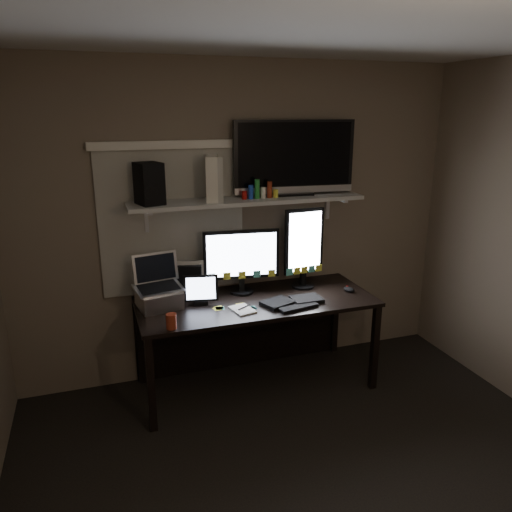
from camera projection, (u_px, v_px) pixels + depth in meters
name	position (u px, v px, depth m)	size (l,w,h in m)	color
ceiling	(369.00, 14.00, 2.01)	(3.60, 3.60, 0.00)	silver
back_wall	(241.00, 223.00, 4.00)	(3.60, 3.60, 0.00)	#715F51
window_blinds	(173.00, 222.00, 3.81)	(1.10, 0.02, 1.10)	beige
desk	(251.00, 315.00, 3.97)	(1.80, 0.75, 0.73)	black
wall_shelf	(248.00, 200.00, 3.78)	(1.80, 0.35, 0.03)	#B6B5B0
monitor_landscape	(242.00, 261.00, 3.88)	(0.60, 0.06, 0.52)	black
monitor_portrait	(304.00, 248.00, 3.99)	(0.33, 0.06, 0.66)	black
keyboard	(292.00, 301.00, 3.74)	(0.47, 0.18, 0.03)	black
mouse	(349.00, 289.00, 3.98)	(0.06, 0.10, 0.04)	black
notepad	(242.00, 310.00, 3.61)	(0.14, 0.19, 0.01)	silver
tablet	(200.00, 290.00, 3.70)	(0.26, 0.11, 0.23)	black
file_sorter	(188.00, 279.00, 3.84)	(0.22, 0.10, 0.28)	black
laptop	(158.00, 283.00, 3.60)	(0.34, 0.27, 0.38)	silver
cup	(171.00, 321.00, 3.30)	(0.07, 0.07, 0.10)	maroon
sticky_notes	(232.00, 307.00, 3.66)	(0.27, 0.20, 0.00)	#EEEC40
tv	(294.00, 158.00, 3.85)	(0.95, 0.17, 0.57)	black
game_console	(212.00, 178.00, 3.66)	(0.08, 0.27, 0.33)	silver
speaker	(149.00, 184.00, 3.50)	(0.16, 0.20, 0.29)	black
bottles	(260.00, 188.00, 3.75)	(0.24, 0.05, 0.15)	#A50F0C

